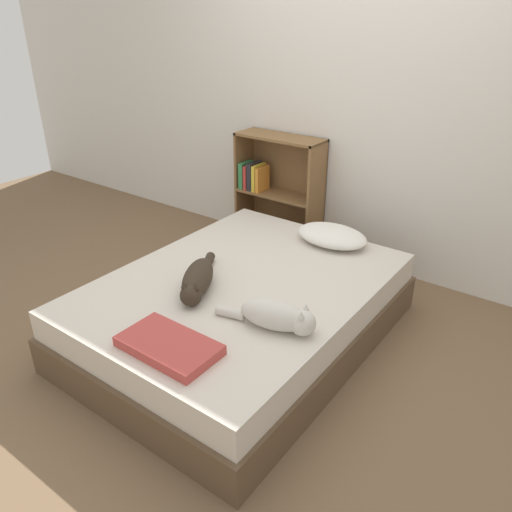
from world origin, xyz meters
name	(u,v)px	position (x,y,z in m)	size (l,w,h in m)	color
ground_plane	(242,336)	(0.00, 0.00, 0.00)	(8.00, 8.00, 0.00)	brown
wall_back	(360,95)	(0.00, 1.36, 1.25)	(8.00, 0.06, 2.50)	silver
bed	(242,309)	(0.00, 0.00, 0.19)	(1.41, 1.88, 0.39)	brown
pillow	(332,236)	(0.18, 0.75, 0.45)	(0.48, 0.33, 0.11)	white
cat_light	(278,316)	(0.44, -0.27, 0.46)	(0.52, 0.22, 0.15)	beige
cat_dark	(197,280)	(-0.12, -0.23, 0.46)	(0.37, 0.54, 0.15)	#33281E
bookshelf	(278,190)	(-0.58, 1.22, 0.48)	(0.70, 0.26, 0.92)	brown
blanket_fold	(169,346)	(0.13, -0.71, 0.42)	(0.46, 0.26, 0.05)	#B2423D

